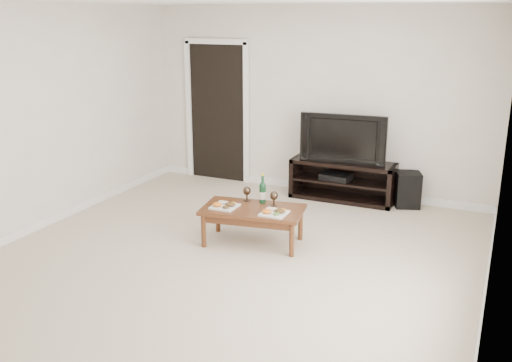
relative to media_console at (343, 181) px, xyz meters
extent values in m
plane|color=#BFAE99|center=(-0.51, -2.50, -0.28)|extent=(5.50, 5.50, 0.00)
cube|color=beige|center=(-0.51, 0.27, 1.02)|extent=(5.00, 0.04, 2.60)
cube|color=black|center=(-2.06, 0.24, 0.75)|extent=(0.90, 0.02, 2.05)
cube|color=black|center=(0.00, 0.00, 0.00)|extent=(1.42, 0.45, 0.55)
imported|color=black|center=(0.00, 0.00, 0.61)|extent=(1.16, 0.25, 0.67)
cube|color=black|center=(-0.09, -0.01, 0.05)|extent=(0.43, 0.34, 0.08)
cube|color=black|center=(0.87, 0.08, -0.04)|extent=(0.40, 0.40, 0.47)
cube|color=brown|center=(-0.48, -1.92, -0.07)|extent=(1.19, 0.77, 0.42)
cube|color=white|center=(-0.77, -2.03, 0.18)|extent=(0.27, 0.27, 0.07)
cube|color=white|center=(-0.19, -2.01, 0.18)|extent=(0.27, 0.27, 0.07)
cylinder|color=#0E351C|center=(-0.45, -1.71, 0.32)|extent=(0.07, 0.07, 0.35)
camera|label=1|loc=(2.01, -7.34, 2.23)|focal=40.00mm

